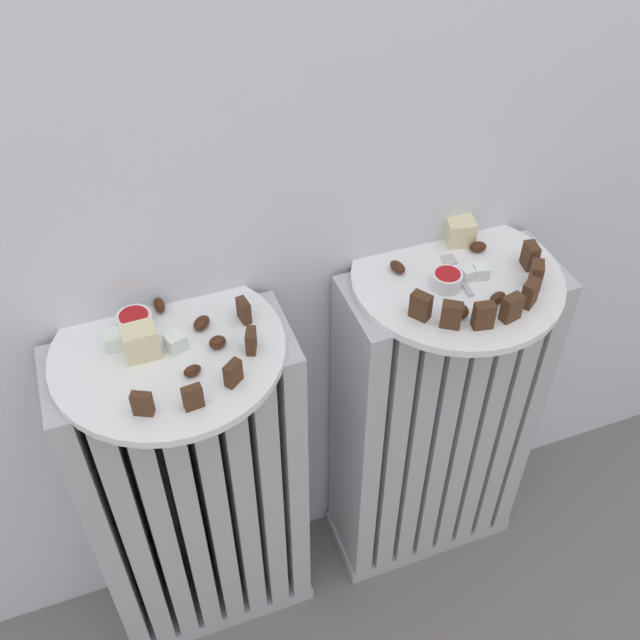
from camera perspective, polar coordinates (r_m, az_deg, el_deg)
radiator_left at (r=1.26m, az=-9.35°, el=-13.25°), size 0.34×0.15×0.66m
radiator_right at (r=1.35m, az=8.61°, el=-8.04°), size 0.34×0.15×0.66m
plate_left at (r=1.00m, az=-11.55°, el=-2.32°), size 0.31×0.31×0.01m
plate_right at (r=1.10m, az=10.44°, el=3.15°), size 0.31×0.31×0.01m
dark_cake_slice_left_0 at (r=0.91m, az=-13.46°, el=-6.27°), size 0.03×0.02×0.03m
dark_cake_slice_left_1 at (r=0.91m, az=-9.72°, el=-5.86°), size 0.03×0.01×0.03m
dark_cake_slice_left_2 at (r=0.92m, az=-6.67°, el=-4.07°), size 0.03×0.02×0.03m
dark_cake_slice_left_3 at (r=0.96m, az=-5.31°, el=-1.60°), size 0.02×0.03×0.03m
dark_cake_slice_left_4 at (r=1.00m, az=-5.86°, el=0.74°), size 0.02×0.03×0.03m
marble_cake_slice_left_0 at (r=0.98m, az=-13.59°, el=-1.64°), size 0.04×0.03×0.04m
turkish_delight_left_0 at (r=1.00m, az=-15.49°, el=-1.50°), size 0.03×0.03×0.02m
turkish_delight_left_1 at (r=0.98m, az=-11.02°, el=-1.64°), size 0.03×0.03×0.02m
medjool_date_left_0 at (r=1.04m, az=-12.21°, el=1.11°), size 0.02×0.03×0.02m
medjool_date_left_1 at (r=0.95m, az=-9.76°, el=-3.86°), size 0.03×0.02×0.02m
medjool_date_left_2 at (r=0.98m, az=-7.86°, el=-1.70°), size 0.02×0.02×0.02m
medjool_date_left_3 at (r=1.01m, az=-9.06°, el=-0.23°), size 0.03×0.03×0.02m
jam_bowl_left at (r=1.02m, az=-14.00°, el=-0.10°), size 0.05×0.05×0.03m
dark_cake_slice_right_0 at (r=1.01m, az=7.72°, el=1.07°), size 0.03×0.03×0.04m
dark_cake_slice_right_1 at (r=1.00m, az=10.03°, el=0.38°), size 0.03×0.03×0.04m
dark_cake_slice_right_2 at (r=1.01m, az=12.44°, el=0.33°), size 0.03×0.02×0.04m
dark_cake_slice_right_3 at (r=1.03m, az=14.47°, el=0.91°), size 0.03×0.02×0.04m
dark_cake_slice_right_4 at (r=1.06m, az=15.80°, el=1.99°), size 0.03×0.03×0.04m
dark_cake_slice_right_5 at (r=1.09m, az=16.24°, el=3.35°), size 0.03×0.03×0.04m
dark_cake_slice_right_6 at (r=1.13m, az=15.81°, el=4.76°), size 0.02×0.03×0.04m
marble_cake_slice_right_0 at (r=1.15m, az=10.67°, el=6.70°), size 0.05×0.04×0.04m
turkish_delight_right_0 at (r=1.09m, az=11.24°, el=3.49°), size 0.02×0.02×0.02m
turkish_delight_right_1 at (r=1.10m, az=12.23°, el=3.61°), size 0.02×0.02×0.02m
medjool_date_right_0 at (r=1.15m, az=12.02°, el=5.51°), size 0.03×0.02×0.02m
medjool_date_right_1 at (r=1.03m, az=10.80°, el=0.69°), size 0.02×0.02×0.02m
medjool_date_right_2 at (r=1.06m, az=13.47°, el=1.67°), size 0.03×0.02×0.02m
medjool_date_right_3 at (r=1.09m, az=5.96°, el=4.06°), size 0.02×0.03×0.02m
jam_bowl_right at (r=1.07m, az=9.70°, el=3.09°), size 0.04×0.04×0.02m
fork at (r=1.10m, az=10.40°, el=3.67°), size 0.02×0.10×0.00m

